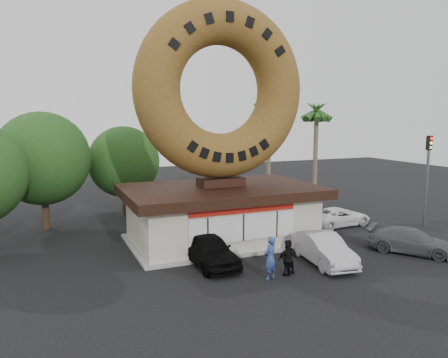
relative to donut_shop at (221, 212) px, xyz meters
The scene contains 16 objects.
ground 6.24m from the donut_shop, 90.00° to the right, with size 90.00×90.00×0.00m, color black.
donut_shop is the anchor object (origin of this frame).
giant_donut 7.04m from the donut_shop, 90.00° to the left, with size 10.01×10.01×2.55m, color brown.
tree_west 12.15m from the donut_shop, 143.55° to the left, with size 6.00×6.00×7.65m.
tree_mid 10.12m from the donut_shop, 113.92° to the left, with size 5.20×5.20×6.63m.
palm_near 12.83m from the donut_shop, 46.90° to the left, with size 2.60×2.60×9.75m.
palm_far 14.00m from the donut_shop, 30.64° to the left, with size 2.60×2.60×8.75m.
street_lamp 10.54m from the donut_shop, 100.50° to the left, with size 2.11×0.20×8.00m.
traffic_signal 14.30m from the donut_shop, ahead, with size 0.30×0.38×6.07m.
person_left 6.53m from the donut_shop, 92.34° to the right, with size 0.72×0.47×1.98m, color navy.
person_center 6.40m from the donut_shop, 83.34° to the right, with size 0.81×0.63×1.66m, color black.
person_right 6.59m from the donut_shop, 84.23° to the right, with size 0.91×0.38×1.56m, color black.
car_black 4.32m from the donut_shop, 120.55° to the right, with size 1.85×4.60×1.57m, color black.
car_silver 6.57m from the donut_shop, 59.91° to the right, with size 1.58×4.52×1.49m, color #B5B4B9.
car_grey 10.63m from the donut_shop, 35.14° to the right, with size 1.85×4.54×1.32m, color #5B5D60.
car_white 8.87m from the donut_shop, ahead, with size 2.03×4.40×1.22m, color white.
Camera 1 is at (-9.57, -17.21, 7.35)m, focal length 35.00 mm.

